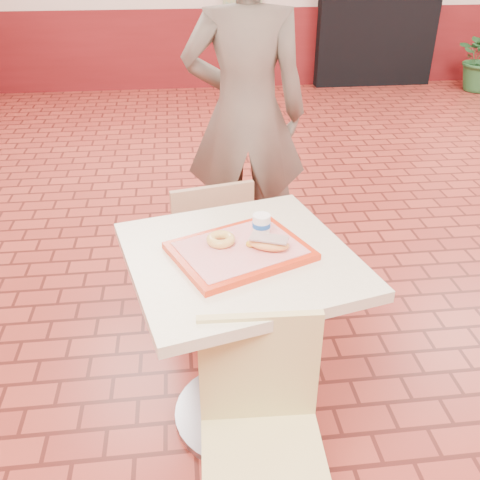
{
  "coord_description": "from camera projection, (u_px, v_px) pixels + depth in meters",
  "views": [
    {
      "loc": [
        -1.49,
        -2.42,
        1.86
      ],
      "look_at": [
        -1.3,
        -0.77,
        0.9
      ],
      "focal_mm": 40.0,
      "sensor_mm": 36.0,
      "label": 1
    }
  ],
  "objects": [
    {
      "name": "wainscot_band",
      "position": [
        459.0,
        219.0,
        2.92
      ],
      "size": [
        8.0,
        10.0,
        1.0
      ],
      "color": "maroon",
      "rests_on": "ground"
    },
    {
      "name": "main_table",
      "position": [
        240.0,
        314.0,
        2.09
      ],
      "size": [
        0.79,
        0.79,
        0.84
      ],
      "rotation": [
        0.0,
        0.0,
        0.24
      ],
      "color": "beige",
      "rests_on": "ground"
    },
    {
      "name": "chair_main_front",
      "position": [
        262.0,
        428.0,
        1.72
      ],
      "size": [
        0.41,
        0.41,
        0.85
      ],
      "rotation": [
        0.0,
        0.0,
        -0.04
      ],
      "color": "#D7C881",
      "rests_on": "ground"
    },
    {
      "name": "chair_main_back",
      "position": [
        208.0,
        246.0,
        2.7
      ],
      "size": [
        0.47,
        0.47,
        0.86
      ],
      "rotation": [
        0.0,
        0.0,
        3.35
      ],
      "color": "tan",
      "rests_on": "ground"
    },
    {
      "name": "customer",
      "position": [
        246.0,
        115.0,
        3.01
      ],
      "size": [
        0.74,
        0.52,
        1.93
      ],
      "primitive_type": "imported",
      "rotation": [
        0.0,
        0.0,
        3.05
      ],
      "color": "#62574C",
      "rests_on": "ground"
    },
    {
      "name": "serving_tray",
      "position": [
        240.0,
        251.0,
        1.95
      ],
      "size": [
        0.46,
        0.36,
        0.03
      ],
      "rotation": [
        0.0,
        0.0,
        0.4
      ],
      "color": "red",
      "rests_on": "main_table"
    },
    {
      "name": "ring_donut",
      "position": [
        221.0,
        239.0,
        1.96
      ],
      "size": [
        0.11,
        0.11,
        0.03
      ],
      "primitive_type": "torus",
      "rotation": [
        0.0,
        0.0,
        0.07
      ],
      "color": "#DFAD51",
      "rests_on": "serving_tray"
    },
    {
      "name": "long_john_donut",
      "position": [
        268.0,
        243.0,
        1.92
      ],
      "size": [
        0.17,
        0.13,
        0.05
      ],
      "rotation": [
        0.0,
        0.0,
        -0.37
      ],
      "color": "#E98C44",
      "rests_on": "serving_tray"
    },
    {
      "name": "paper_cup",
      "position": [
        261.0,
        225.0,
        2.0
      ],
      "size": [
        0.07,
        0.07,
        0.09
      ],
      "rotation": [
        0.0,
        0.0,
        -0.2
      ],
      "color": "white",
      "rests_on": "serving_tray"
    }
  ]
}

